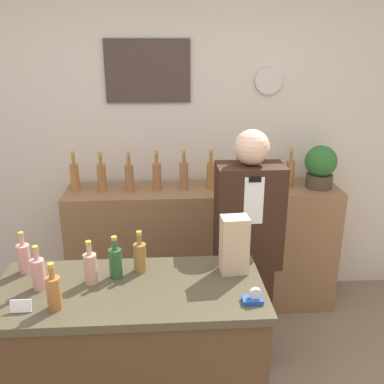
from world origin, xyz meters
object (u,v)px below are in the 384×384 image
shopkeeper (247,255)px  paper_bag (234,245)px  potted_plant (320,166)px  tape_dispenser (253,298)px

shopkeeper → paper_bag: size_ratio=5.32×
potted_plant → paper_bag: (-0.84, -1.14, -0.07)m
paper_bag → shopkeeper: bearing=70.8°
shopkeeper → tape_dispenser: (-0.12, -0.75, 0.18)m
paper_bag → tape_dispenser: 0.31m
paper_bag → tape_dispenser: size_ratio=3.30×
shopkeeper → paper_bag: shopkeeper is taller
potted_plant → tape_dispenser: (-0.79, -1.42, -0.20)m
potted_plant → paper_bag: 1.42m
shopkeeper → tape_dispenser: bearing=-99.0°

